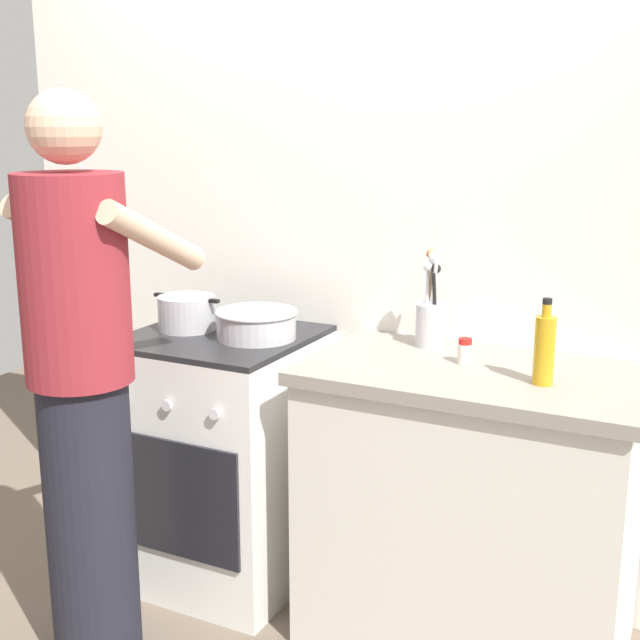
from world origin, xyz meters
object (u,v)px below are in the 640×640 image
(stove_range, at_px, (223,457))
(person, at_px, (83,393))
(oil_bottle, at_px, (544,349))
(mixing_bowl, at_px, (256,323))
(spice_bottle, at_px, (465,351))
(utensil_crock, at_px, (431,315))
(pot, at_px, (187,313))

(stove_range, relative_size, person, 0.53)
(oil_bottle, bearing_deg, mixing_bowl, 175.70)
(spice_bottle, bearing_deg, stove_range, -177.39)
(utensil_crock, xyz_separation_m, person, (-0.75, -0.79, -0.14))
(stove_range, height_order, oil_bottle, oil_bottle)
(mixing_bowl, height_order, utensil_crock, utensil_crock)
(utensil_crock, bearing_deg, oil_bottle, -30.27)
(oil_bottle, bearing_deg, utensil_crock, 149.73)
(stove_range, height_order, person, person)
(stove_range, height_order, pot, pot)
(stove_range, bearing_deg, oil_bottle, -3.06)
(oil_bottle, bearing_deg, person, -154.80)
(spice_bottle, relative_size, person, 0.05)
(stove_range, relative_size, oil_bottle, 3.69)
(utensil_crock, height_order, person, person)
(mixing_bowl, relative_size, person, 0.17)
(pot, distance_m, person, 0.63)
(pot, height_order, oil_bottle, oil_bottle)
(pot, relative_size, oil_bottle, 1.09)
(utensil_crock, bearing_deg, stove_range, -165.27)
(mixing_bowl, height_order, person, person)
(utensil_crock, height_order, spice_bottle, utensil_crock)
(pot, xyz_separation_m, person, (0.08, -0.62, -0.10))
(pot, xyz_separation_m, utensil_crock, (0.84, 0.18, 0.04))
(stove_range, height_order, utensil_crock, utensil_crock)
(mixing_bowl, xyz_separation_m, oil_bottle, (0.97, -0.07, 0.05))
(utensil_crock, relative_size, spice_bottle, 4.06)
(utensil_crock, relative_size, oil_bottle, 1.30)
(pot, bearing_deg, person, -82.55)
(stove_range, distance_m, utensil_crock, 0.91)
(spice_bottle, bearing_deg, person, -144.64)
(pot, distance_m, spice_bottle, 1.00)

